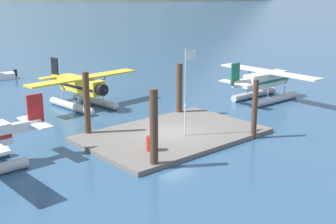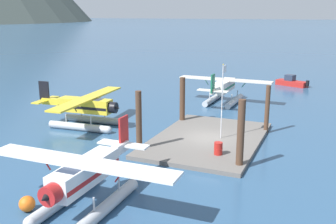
# 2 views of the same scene
# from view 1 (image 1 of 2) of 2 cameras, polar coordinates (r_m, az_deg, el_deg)

# --- Properties ---
(ground_plane) EXTENTS (1200.00, 1200.00, 0.00)m
(ground_plane) POSITION_cam_1_polar(r_m,az_deg,el_deg) (30.97, 0.56, -3.16)
(ground_plane) COLOR #2D5175
(dock_platform) EXTENTS (12.07, 7.96, 0.30)m
(dock_platform) POSITION_cam_1_polar(r_m,az_deg,el_deg) (30.93, 0.56, -2.89)
(dock_platform) COLOR #66605B
(dock_platform) RESTS_ON ground
(piling_near_left) EXTENTS (0.47, 0.47, 4.60)m
(piling_near_left) POSITION_cam_1_polar(r_m,az_deg,el_deg) (24.89, -1.80, -2.25)
(piling_near_left) COLOR #4C3323
(piling_near_left) RESTS_ON ground
(piling_near_right) EXTENTS (0.38, 0.38, 4.07)m
(piling_near_right) POSITION_cam_1_polar(r_m,az_deg,el_deg) (30.66, 10.92, 0.33)
(piling_near_right) COLOR #4C3323
(piling_near_right) RESTS_ON ground
(piling_far_left) EXTENTS (0.43, 0.43, 4.53)m
(piling_far_left) POSITION_cam_1_polar(r_m,az_deg,el_deg) (30.82, -10.24, 0.88)
(piling_far_left) COLOR #4C3323
(piling_far_left) RESTS_ON ground
(piling_far_right) EXTENTS (0.49, 0.49, 4.21)m
(piling_far_right) POSITION_cam_1_polar(r_m,az_deg,el_deg) (35.72, 1.46, 2.84)
(piling_far_right) COLOR #4C3323
(piling_far_right) RESTS_ON ground
(flagpole) EXTENTS (0.95, 0.10, 5.81)m
(flagpole) POSITION_cam_1_polar(r_m,az_deg,el_deg) (29.52, 2.40, 3.80)
(flagpole) COLOR silver
(flagpole) RESTS_ON dock_platform
(fuel_drum) EXTENTS (0.62, 0.62, 0.88)m
(fuel_drum) POSITION_cam_1_polar(r_m,az_deg,el_deg) (27.40, -2.15, -4.02)
(fuel_drum) COLOR #AD1E19
(fuel_drum) RESTS_ON dock_platform
(seaplane_cream_stbd_fwd) EXTENTS (7.98, 10.43, 3.84)m
(seaplane_cream_stbd_fwd) POSITION_cam_1_polar(r_m,az_deg,el_deg) (41.83, 12.27, 3.59)
(seaplane_cream_stbd_fwd) COLOR #B7BABF
(seaplane_cream_stbd_fwd) RESTS_ON ground
(seaplane_yellow_bow_centre) EXTENTS (10.48, 7.97, 3.84)m
(seaplane_yellow_bow_centre) POSITION_cam_1_polar(r_m,az_deg,el_deg) (39.07, -10.77, 2.86)
(seaplane_yellow_bow_centre) COLOR #B7BABF
(seaplane_yellow_bow_centre) RESTS_ON ground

